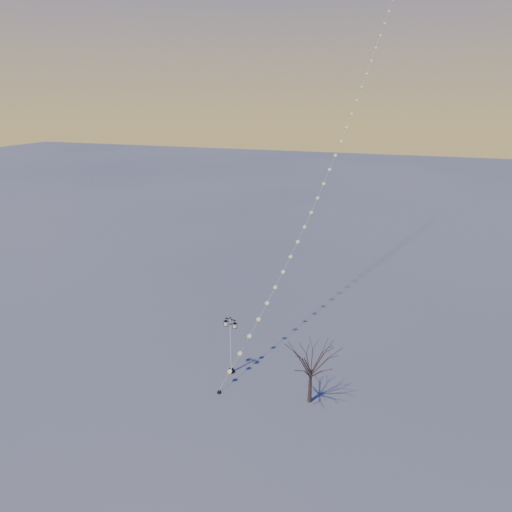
% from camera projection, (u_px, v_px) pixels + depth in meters
% --- Properties ---
extents(ground, '(300.00, 300.00, 0.00)m').
position_uv_depth(ground, '(221.00, 399.00, 32.44)').
color(ground, '#595C5A').
rests_on(ground, ground).
extents(street_lamp, '(1.15, 0.54, 4.59)m').
position_uv_depth(street_lamp, '(231.00, 342.00, 34.81)').
color(street_lamp, black).
rests_on(street_lamp, ground).
extents(bare_tree, '(2.78, 2.78, 4.61)m').
position_uv_depth(bare_tree, '(311.00, 360.00, 31.18)').
color(bare_tree, '#3D2D27').
rests_on(bare_tree, ground).
extents(kite_train, '(7.63, 42.09, 33.70)m').
position_uv_depth(kite_train, '(334.00, 129.00, 45.15)').
color(kite_train, black).
rests_on(kite_train, ground).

